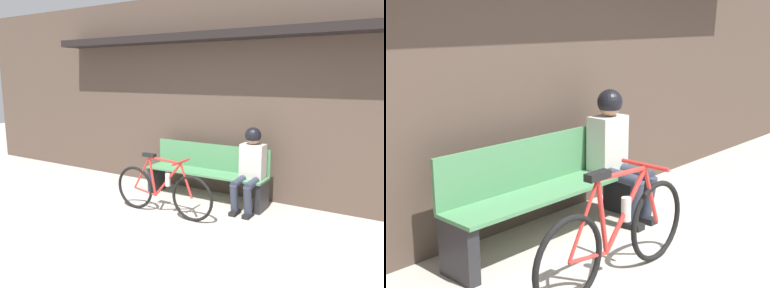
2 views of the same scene
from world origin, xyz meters
TOP-DOWN VIEW (x-y plane):
  - ground_plane at (0.00, 0.00)m, footprint 24.00×24.00m
  - storefront_wall at (0.00, 2.49)m, footprint 12.00×0.56m
  - park_bench_near at (-0.19, 2.05)m, footprint 1.95×0.42m
  - bicycle at (-0.39, 1.15)m, footprint 1.60×0.40m
  - person_seated at (0.58, 1.94)m, footprint 0.34×0.59m

SIDE VIEW (x-z plane):
  - ground_plane at x=0.00m, z-range 0.00..0.00m
  - bicycle at x=-0.39m, z-range -0.07..0.77m
  - park_bench_near at x=-0.19m, z-range -0.01..0.85m
  - person_seated at x=0.58m, z-range 0.09..1.29m
  - storefront_wall at x=0.00m, z-range 0.06..3.26m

